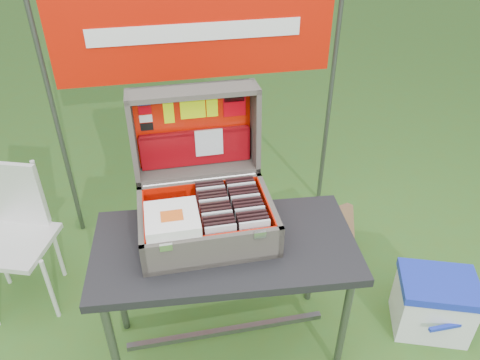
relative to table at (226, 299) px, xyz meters
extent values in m
plane|color=#356926|center=(0.04, 0.02, -0.36)|extent=(80.00, 80.00, 0.00)
cube|color=black|center=(0.00, 0.00, 0.34)|extent=(1.19, 0.66, 0.04)
cylinder|color=#59595B|center=(0.51, -0.23, -0.02)|extent=(0.04, 0.04, 0.68)
cylinder|color=#59595B|center=(-0.51, 0.23, -0.02)|extent=(0.04, 0.04, 0.68)
cylinder|color=#59595B|center=(0.51, 0.23, -0.02)|extent=(0.04, 0.04, 0.68)
cube|color=#59595B|center=(0.00, 0.00, -0.24)|extent=(1.00, 0.03, 0.03)
cube|color=#615C54|center=(-0.06, 0.07, 0.37)|extent=(0.58, 0.41, 0.02)
cube|color=#615C54|center=(-0.06, -0.12, 0.44)|extent=(0.58, 0.02, 0.16)
cube|color=#615C54|center=(-0.06, 0.27, 0.44)|extent=(0.58, 0.02, 0.16)
cube|color=#615C54|center=(-0.34, 0.07, 0.44)|extent=(0.02, 0.41, 0.16)
cube|color=#615C54|center=(0.21, 0.07, 0.44)|extent=(0.02, 0.41, 0.16)
cube|color=red|center=(-0.06, 0.07, 0.38)|extent=(0.53, 0.37, 0.01)
cube|color=silver|center=(-0.25, -0.14, 0.50)|extent=(0.05, 0.01, 0.03)
cube|color=silver|center=(0.12, -0.14, 0.50)|extent=(0.05, 0.01, 0.03)
cylinder|color=silver|center=(-0.06, 0.28, 0.51)|extent=(0.52, 0.02, 0.02)
cube|color=#615C54|center=(-0.06, 0.43, 0.71)|extent=(0.58, 0.04, 0.41)
cube|color=#615C54|center=(-0.06, 0.38, 0.91)|extent=(0.58, 0.16, 0.03)
cube|color=#615C54|center=(-0.06, 0.36, 0.52)|extent=(0.58, 0.16, 0.03)
cube|color=#615C54|center=(-0.34, 0.37, 0.72)|extent=(0.02, 0.18, 0.42)
cube|color=#615C54|center=(0.21, 0.37, 0.72)|extent=(0.02, 0.18, 0.42)
cube|color=red|center=(-0.06, 0.42, 0.71)|extent=(0.53, 0.03, 0.36)
cube|color=red|center=(-0.06, -0.11, 0.45)|extent=(0.53, 0.01, 0.13)
cube|color=red|center=(-0.06, 0.25, 0.45)|extent=(0.53, 0.01, 0.13)
cube|color=red|center=(-0.33, 0.07, 0.45)|extent=(0.01, 0.37, 0.13)
cube|color=red|center=(0.20, 0.07, 0.45)|extent=(0.01, 0.37, 0.13)
cube|color=maroon|center=(-0.06, 0.39, 0.62)|extent=(0.51, 0.04, 0.17)
cube|color=maroon|center=(-0.06, 0.39, 0.70)|extent=(0.50, 0.02, 0.02)
cube|color=silver|center=(0.00, 0.38, 0.65)|extent=(0.13, 0.02, 0.13)
cube|color=#1933B2|center=(-0.28, 0.42, 0.86)|extent=(0.06, 0.00, 0.04)
cube|color=#C0000C|center=(-0.28, 0.42, 0.82)|extent=(0.06, 0.00, 0.04)
cube|color=white|center=(-0.28, 0.42, 0.78)|extent=(0.06, 0.00, 0.04)
cube|color=black|center=(-0.28, 0.41, 0.74)|extent=(0.06, 0.00, 0.04)
cube|color=#C9F107|center=(-0.17, 0.42, 0.81)|extent=(0.05, 0.01, 0.11)
cube|color=#C9F107|center=(-0.06, 0.42, 0.81)|extent=(0.11, 0.01, 0.09)
cube|color=#C9F107|center=(0.02, 0.42, 0.81)|extent=(0.05, 0.01, 0.09)
cube|color=#C0000C|center=(0.13, 0.42, 0.81)|extent=(0.10, 0.01, 0.10)
cube|color=black|center=(0.13, 0.42, 0.84)|extent=(0.09, 0.00, 0.02)
cube|color=silver|center=(-0.03, -0.09, 0.46)|extent=(0.13, 0.01, 0.15)
cube|color=black|center=(-0.03, -0.07, 0.46)|extent=(0.13, 0.01, 0.15)
cube|color=black|center=(-0.03, -0.04, 0.46)|extent=(0.13, 0.01, 0.15)
cube|color=black|center=(-0.03, -0.02, 0.46)|extent=(0.13, 0.01, 0.15)
cube|color=silver|center=(-0.03, 0.00, 0.46)|extent=(0.13, 0.01, 0.15)
cube|color=black|center=(-0.03, 0.03, 0.46)|extent=(0.13, 0.01, 0.15)
cube|color=black|center=(-0.03, 0.05, 0.46)|extent=(0.13, 0.01, 0.15)
cube|color=black|center=(-0.03, 0.07, 0.46)|extent=(0.13, 0.01, 0.15)
cube|color=silver|center=(-0.03, 0.09, 0.46)|extent=(0.13, 0.01, 0.15)
cube|color=black|center=(-0.03, 0.12, 0.46)|extent=(0.13, 0.01, 0.15)
cube|color=black|center=(-0.03, 0.14, 0.46)|extent=(0.13, 0.01, 0.15)
cube|color=black|center=(-0.03, 0.16, 0.46)|extent=(0.13, 0.01, 0.15)
cube|color=silver|center=(-0.03, 0.18, 0.46)|extent=(0.13, 0.01, 0.15)
cube|color=black|center=(-0.03, 0.21, 0.46)|extent=(0.13, 0.01, 0.15)
cube|color=black|center=(-0.03, 0.23, 0.46)|extent=(0.13, 0.01, 0.15)
cube|color=silver|center=(0.11, -0.09, 0.46)|extent=(0.13, 0.01, 0.15)
cube|color=black|center=(0.11, -0.07, 0.46)|extent=(0.13, 0.01, 0.15)
cube|color=black|center=(0.11, -0.04, 0.46)|extent=(0.13, 0.01, 0.15)
cube|color=black|center=(0.11, -0.02, 0.46)|extent=(0.13, 0.01, 0.15)
cube|color=silver|center=(0.11, 0.00, 0.46)|extent=(0.13, 0.01, 0.15)
cube|color=black|center=(0.11, 0.03, 0.46)|extent=(0.13, 0.01, 0.15)
cube|color=black|center=(0.11, 0.05, 0.46)|extent=(0.13, 0.01, 0.15)
cube|color=black|center=(0.11, 0.07, 0.46)|extent=(0.13, 0.01, 0.15)
cube|color=silver|center=(0.11, 0.09, 0.46)|extent=(0.13, 0.01, 0.15)
cube|color=black|center=(0.11, 0.12, 0.46)|extent=(0.13, 0.01, 0.15)
cube|color=black|center=(0.11, 0.14, 0.46)|extent=(0.13, 0.01, 0.15)
cube|color=black|center=(0.11, 0.16, 0.46)|extent=(0.13, 0.01, 0.15)
cube|color=silver|center=(0.11, 0.18, 0.46)|extent=(0.13, 0.01, 0.15)
cube|color=black|center=(0.11, 0.21, 0.46)|extent=(0.13, 0.01, 0.15)
cube|color=black|center=(0.11, 0.23, 0.46)|extent=(0.13, 0.01, 0.15)
cube|color=white|center=(-0.21, -0.01, 0.52)|extent=(0.22, 0.22, 0.00)
cube|color=white|center=(-0.21, -0.01, 0.52)|extent=(0.22, 0.22, 0.00)
cube|color=white|center=(-0.21, -0.01, 0.53)|extent=(0.22, 0.22, 0.00)
cube|color=white|center=(-0.21, -0.01, 0.53)|extent=(0.22, 0.22, 0.00)
cube|color=white|center=(-0.21, -0.01, 0.54)|extent=(0.22, 0.22, 0.00)
cube|color=white|center=(-0.21, -0.01, 0.54)|extent=(0.22, 0.22, 0.00)
cube|color=white|center=(-0.21, -0.01, 0.55)|extent=(0.22, 0.22, 0.00)
cube|color=white|center=(-0.21, -0.01, 0.55)|extent=(0.22, 0.22, 0.00)
cube|color=white|center=(-0.21, -0.01, 0.56)|extent=(0.22, 0.22, 0.00)
cube|color=#D85919|center=(-0.21, -0.02, 0.56)|extent=(0.09, 0.07, 0.00)
cube|color=white|center=(1.09, -0.09, -0.21)|extent=(0.44, 0.38, 0.29)
cube|color=#1A2EBE|center=(1.09, -0.09, -0.04)|extent=(0.46, 0.41, 0.05)
cube|color=#1A2EBE|center=(1.09, -0.24, -0.17)|extent=(0.23, 0.02, 0.02)
cube|color=silver|center=(-1.04, 0.54, 0.06)|extent=(0.47, 0.47, 0.03)
cube|color=silver|center=(-1.04, 0.71, 0.27)|extent=(0.36, 0.15, 0.39)
cylinder|color=silver|center=(-0.88, 0.38, -0.15)|extent=(0.02, 0.02, 0.42)
cylinder|color=silver|center=(-1.20, 0.69, -0.15)|extent=(0.02, 0.02, 0.42)
cylinder|color=silver|center=(-0.88, 0.69, -0.15)|extent=(0.02, 0.02, 0.42)
cylinder|color=silver|center=(-0.88, 0.71, 0.26)|extent=(0.02, 0.02, 0.39)
cube|color=brown|center=(0.73, 0.51, -0.18)|extent=(0.36, 0.23, 0.35)
cylinder|color=#59595B|center=(-0.81, 1.12, 0.49)|extent=(0.03, 0.03, 1.70)
cylinder|color=#59595B|center=(0.89, 1.12, 0.49)|extent=(0.03, 0.03, 1.70)
cube|color=#BE1203|center=(0.04, 1.11, 0.94)|extent=(1.60, 0.02, 0.55)
cube|color=white|center=(0.04, 1.10, 0.94)|extent=(1.20, 0.00, 0.10)
camera|label=1|loc=(-0.24, -1.50, 1.74)|focal=35.00mm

